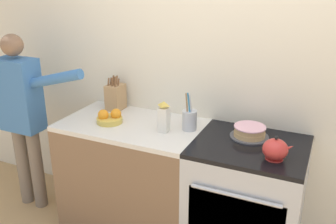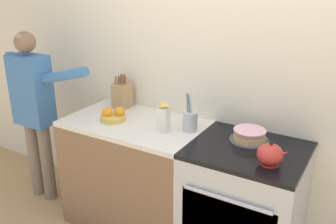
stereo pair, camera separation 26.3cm
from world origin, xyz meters
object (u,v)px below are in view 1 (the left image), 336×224
Objects in this scene: tea_kettle at (275,150)px; knife_block at (115,97)px; fruit_bowl at (110,118)px; person_baker at (22,109)px; layer_cake at (250,132)px; utensil_crock at (189,120)px; milk_carton at (164,117)px; stove_range at (245,203)px.

knife_block reaches higher than tea_kettle.
person_baker reaches higher than fruit_bowl.
fruit_bowl is 0.82m from person_baker.
utensil_crock reaches higher than layer_cake.
person_baker is (-1.84, -0.24, -0.04)m from layer_cake.
layer_cake is at bearing 15.16° from milk_carton.
fruit_bowl is (-1.07, -0.05, 0.49)m from stove_range.
fruit_bowl is at bearing -177.09° from stove_range.
knife_block is 1.03× the size of utensil_crock.
person_baker reaches higher than milk_carton.
layer_cake is at bearing 6.51° from utensil_crock.
milk_carton is at bearing -24.58° from knife_block.
milk_carton reaches higher than fruit_bowl.
layer_cake is 1.04m from fruit_bowl.
person_baker is (-0.81, -0.07, -0.04)m from fruit_bowl.
fruit_bowl is at bearing -170.61° from layer_cake.
tea_kettle is (0.18, -0.14, 0.52)m from stove_range.
stove_range is 0.71m from utensil_crock.
utensil_crock is at bearing 171.72° from stove_range.
knife_block reaches higher than stove_range.
tea_kettle is at bearing -3.99° from fruit_bowl.
milk_carton reaches higher than layer_cake.
stove_range is 1.32m from knife_block.
tea_kettle is 1.40m from knife_block.
stove_range is at bearing 141.89° from tea_kettle.
milk_carton is at bearing -144.62° from utensil_crock.
stove_range is 0.59× the size of person_baker.
utensil_crock is at bearing 11.41° from fruit_bowl.
knife_block is at bearing 169.61° from stove_range.
layer_cake is 1.86m from person_baker.
person_baker is (-1.88, -0.12, 0.46)m from stove_range.
knife_block is (-1.18, 0.22, 0.56)m from stove_range.
stove_range is at bearing -73.13° from layer_cake.
utensil_crock is 0.62m from fruit_bowl.
stove_range is 1.17m from fruit_bowl.
fruit_bowl is (-1.25, 0.09, -0.03)m from tea_kettle.
utensil_crock is at bearing 35.38° from milk_carton.
knife_block is 0.73m from utensil_crock.
milk_carton reaches higher than stove_range.
fruit_bowl is 0.85× the size of milk_carton.
utensil_crock is 1.43m from person_baker.
knife_block reaches higher than fruit_bowl.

